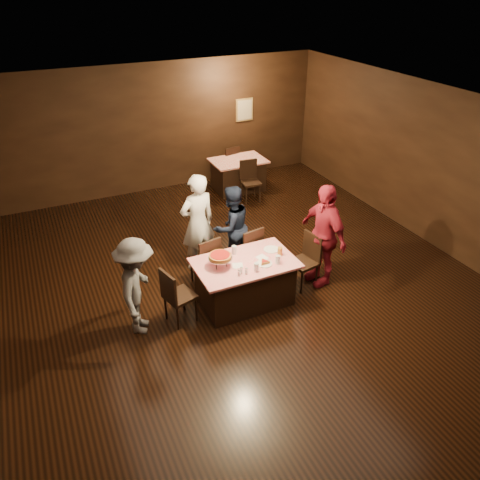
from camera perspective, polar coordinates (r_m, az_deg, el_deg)
name	(u,v)px	position (r m, az deg, el deg)	size (l,w,h in m)	color
room	(255,178)	(6.87, 1.86, 7.58)	(10.00, 10.04, 3.02)	black
main_table	(245,282)	(7.60, 0.59, -5.13)	(1.60, 1.00, 0.77)	red
back_table	(238,175)	(11.58, -0.22, 7.96)	(1.30, 0.90, 0.77)	red
chair_far_left	(205,260)	(7.99, -4.32, -2.47)	(0.42, 0.42, 0.95)	black
chair_far_right	(247,250)	(8.26, 0.85, -1.20)	(0.42, 0.42, 0.95)	black
chair_end_left	(180,295)	(7.23, -7.35, -6.65)	(0.42, 0.42, 0.95)	black
chair_end_right	(303,262)	(8.00, 7.72, -2.63)	(0.42, 0.42, 0.95)	black
chair_back_near	(251,182)	(10.96, 1.33, 7.13)	(0.42, 0.42, 0.95)	black
chair_back_far	(228,163)	(12.06, -1.44, 9.33)	(0.42, 0.42, 0.95)	black
diner_white_jacket	(198,223)	(8.23, -5.17, 2.08)	(0.67, 0.44, 1.82)	silver
diner_navy_hoodie	(232,227)	(8.37, -1.04, 1.62)	(0.75, 0.59, 1.55)	black
diner_grey_knit	(137,287)	(6.98, -12.44, -5.60)	(1.01, 0.58, 1.56)	#545559
diner_red_shirt	(323,235)	(7.95, 10.10, 0.62)	(1.07, 0.45, 1.83)	maroon
pizza_stand	(220,256)	(7.18, -2.44, -2.02)	(0.38, 0.38, 0.22)	black
plate_with_slice	(264,263)	(7.33, 2.98, -2.77)	(0.25, 0.25, 0.06)	white
plate_empty	(271,249)	(7.71, 3.82, -1.15)	(0.25, 0.25, 0.01)	white
glass_front_left	(256,267)	(7.14, 2.01, -3.32)	(0.08, 0.08, 0.14)	silver
glass_front_right	(278,259)	(7.34, 4.63, -2.38)	(0.08, 0.08, 0.14)	silver
glass_amber	(280,251)	(7.55, 4.89, -1.38)	(0.08, 0.08, 0.14)	#BF7F26
glass_back	(234,250)	(7.56, -0.72, -1.22)	(0.08, 0.08, 0.14)	silver
condiments	(242,271)	(7.08, 0.28, -3.83)	(0.17, 0.10, 0.09)	silver
napkin_center	(262,258)	(7.49, 2.68, -2.15)	(0.16, 0.16, 0.01)	white
napkin_left	(238,266)	(7.29, -0.29, -3.14)	(0.16, 0.16, 0.01)	white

